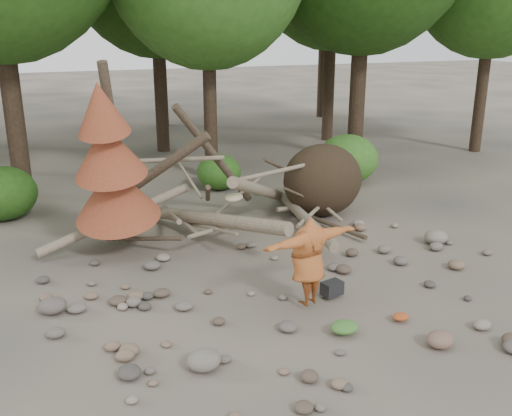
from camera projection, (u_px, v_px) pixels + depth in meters
name	position (u px, v px, depth m)	size (l,w,h in m)	color
ground	(308.00, 296.00, 11.06)	(120.00, 120.00, 0.00)	#514C44
deadfall_pile	(304.00, 184.00, 15.23)	(8.55, 5.24, 3.30)	#332619
dead_conifer	(111.00, 166.00, 12.28)	(2.06, 2.16, 4.35)	#4C3F30
bush_left	(2.00, 193.00, 15.23)	(1.80, 1.80, 1.44)	#265215
bush_mid	(219.00, 172.00, 18.06)	(1.40, 1.40, 1.12)	#32681E
bush_right	(347.00, 159.00, 18.78)	(2.00, 2.00, 1.60)	#3E7B26
frisbee_thrower	(308.00, 261.00, 10.35)	(2.83, 1.15, 2.42)	#AE5827
backpack	(332.00, 291.00, 10.96)	(0.40, 0.26, 0.26)	black
cloth_green	(344.00, 330.00, 9.64)	(0.49, 0.41, 0.19)	#3E702D
cloth_orange	(401.00, 319.00, 10.07)	(0.30, 0.25, 0.11)	#A8441C
boulder_front_left	(204.00, 360.00, 8.65)	(0.53, 0.47, 0.32)	slate
boulder_front_right	(440.00, 340.00, 9.26)	(0.45, 0.41, 0.27)	#7E604F
boulder_mid_right	(436.00, 237.00, 13.63)	(0.57, 0.51, 0.34)	gray
boulder_mid_left	(53.00, 306.00, 10.34)	(0.50, 0.45, 0.30)	#5D544E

